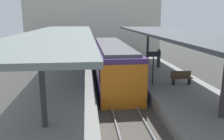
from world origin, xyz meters
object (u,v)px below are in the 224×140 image
Objects in this scene: commuter_train at (112,63)px; passenger_near_bench at (159,58)px; litter_bin at (224,101)px; platform_sign at (153,61)px; platform_bench at (181,77)px.

passenger_near_bench is at bearing 16.69° from commuter_train.
passenger_near_bench reaches higher than litter_bin.
platform_sign is 5.11m from litter_bin.
commuter_train is 5.50× the size of platform_sign.
platform_bench reaches higher than litter_bin.
passenger_near_bench is at bearing 68.61° from platform_sign.
platform_sign is 2.76× the size of litter_bin.
platform_sign is at bearing 117.07° from litter_bin.
commuter_train is 9.57m from litter_bin.
platform_bench is 4.43m from litter_bin.
passenger_near_bench is (0.14, 5.33, 0.42)m from platform_bench.
platform_bench is 1.75× the size of litter_bin.
commuter_train reaches higher than platform_sign.
commuter_train is at bearing 117.83° from litter_bin.
platform_bench is 0.82× the size of passenger_near_bench.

